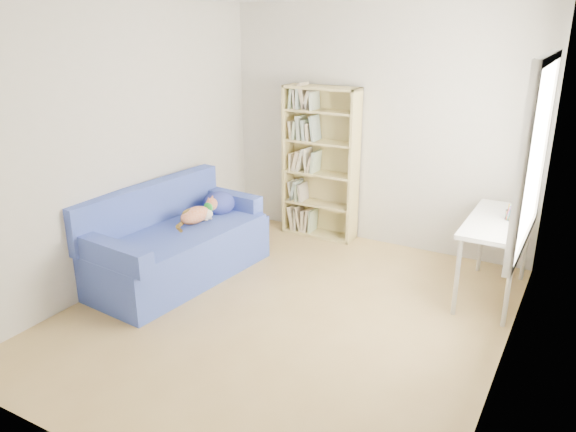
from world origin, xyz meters
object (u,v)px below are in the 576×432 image
object	(u,v)px
sofa	(176,243)
pen_cup	(510,214)
bookshelf	(320,169)
desk	(498,228)

from	to	relation	value
sofa	pen_cup	bearing A→B (deg)	26.12
bookshelf	sofa	bearing A→B (deg)	-113.77
sofa	desk	xyz separation A→B (m)	(2.81, 1.06, 0.33)
bookshelf	desk	size ratio (longest dim) A/B	1.54
desk	pen_cup	bearing A→B (deg)	25.84
bookshelf	pen_cup	size ratio (longest dim) A/B	11.58
pen_cup	desk	bearing A→B (deg)	-154.16
sofa	pen_cup	xyz separation A→B (m)	(2.89, 1.10, 0.47)
pen_cup	sofa	bearing A→B (deg)	-159.12
desk	pen_cup	distance (m)	0.16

